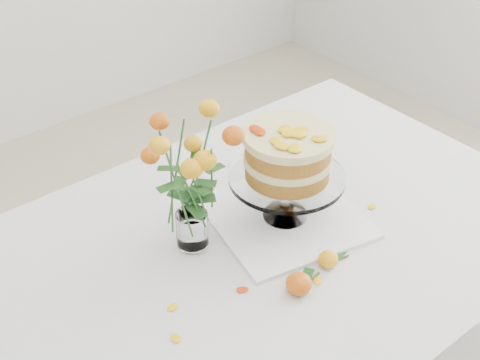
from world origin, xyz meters
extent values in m
cube|color=tan|center=(0.00, 0.00, 0.73)|extent=(1.40, 0.90, 0.04)
cylinder|color=tan|center=(0.62, 0.37, 0.35)|extent=(0.06, 0.06, 0.71)
cube|color=silver|center=(0.00, 0.00, 0.75)|extent=(1.42, 0.92, 0.01)
cube|color=silver|center=(0.00, 0.46, 0.65)|extent=(1.42, 0.01, 0.20)
cube|color=silver|center=(0.71, 0.00, 0.65)|extent=(0.01, 0.92, 0.20)
cube|color=white|center=(0.11, 0.02, 0.76)|extent=(0.39, 0.39, 0.01)
cylinder|color=white|center=(0.11, 0.02, 0.83)|extent=(0.03, 0.03, 0.09)
cylinder|color=white|center=(0.11, 0.02, 0.88)|extent=(0.27, 0.27, 0.01)
cylinder|color=#AF7627|center=(0.11, 0.02, 0.90)|extent=(0.20, 0.20, 0.04)
cylinder|color=#FBF2A2|center=(0.11, 0.02, 0.93)|extent=(0.21, 0.21, 0.02)
cylinder|color=#AF7627|center=(0.11, 0.02, 0.96)|extent=(0.20, 0.20, 0.04)
cylinder|color=#FBF2A2|center=(0.11, 0.02, 0.98)|extent=(0.21, 0.21, 0.02)
cylinder|color=white|center=(-0.12, 0.08, 0.76)|extent=(0.06, 0.06, 0.01)
cylinder|color=white|center=(-0.12, 0.08, 0.80)|extent=(0.07, 0.07, 0.08)
ellipsoid|color=#F9AA15|center=(0.07, -0.16, 0.77)|extent=(0.04, 0.04, 0.04)
cylinder|color=#2B5C25|center=(0.10, -0.16, 0.76)|extent=(0.05, 0.01, 0.00)
ellipsoid|color=red|center=(-0.03, -0.18, 0.78)|extent=(0.05, 0.05, 0.05)
cylinder|color=#2B5C25|center=(0.00, -0.17, 0.76)|extent=(0.07, 0.01, 0.01)
ellipsoid|color=yellow|center=(-0.12, -0.10, 0.76)|extent=(0.03, 0.02, 0.00)
ellipsoid|color=yellow|center=(-0.02, -0.14, 0.76)|extent=(0.03, 0.02, 0.00)
ellipsoid|color=yellow|center=(0.02, -0.18, 0.76)|extent=(0.03, 0.02, 0.00)
ellipsoid|color=yellow|center=(-0.26, -0.05, 0.76)|extent=(0.03, 0.02, 0.00)
ellipsoid|color=yellow|center=(-0.30, -0.12, 0.76)|extent=(0.03, 0.02, 0.00)
ellipsoid|color=yellow|center=(0.30, -0.08, 0.76)|extent=(0.03, 0.02, 0.00)
camera|label=1|loc=(-0.75, -0.87, 1.75)|focal=50.00mm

